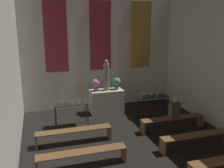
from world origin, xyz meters
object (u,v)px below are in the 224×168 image
flower_vase_right (117,82)px  pew_third_left (82,155)px  flower_vase_left (96,84)px  pew_back_right (173,120)px  altar (107,101)px  pew_back_left (74,133)px  pew_third_right (197,138)px  statue (106,76)px  candle_rack_left (71,107)px  candle_rack_right (153,99)px  person_seated (175,108)px

flower_vase_right → pew_third_left: (-2.22, -3.88, -0.94)m
flower_vase_left → pew_back_right: flower_vase_left is taller
altar → pew_back_left: altar is taller
pew_third_left → pew_third_right: same height
altar → pew_back_right: size_ratio=0.59×
statue → pew_back_left: size_ratio=0.55×
statue → pew_back_right: size_ratio=0.55×
flower_vase_left → pew_back_left: (-1.31, -2.45, -0.94)m
altar → statue: size_ratio=1.07×
candle_rack_left → pew_third_right: bearing=-39.5°
flower_vase_right → candle_rack_left: 2.42m
altar → flower_vase_left: 0.92m
flower_vase_right → pew_third_left: size_ratio=0.22×
flower_vase_left → candle_rack_left: size_ratio=0.43×
statue → pew_third_right: (1.77, -3.88, -1.24)m
candle_rack_left → pew_back_right: (3.41, -1.38, -0.40)m
altar → flower_vase_left: size_ratio=2.72×
altar → pew_third_right: 4.27m
candle_rack_right → pew_third_right: (0.12, -2.81, -0.40)m
altar → person_seated: size_ratio=1.82×
altar → pew_third_right: (1.77, -3.88, -0.14)m
candle_rack_left → pew_back_right: 3.70m
candle_rack_right → pew_back_right: (0.12, -1.38, -0.40)m
flower_vase_left → candle_rack_left: bearing=-138.0°
pew_back_left → person_seated: size_ratio=3.10×
candle_rack_left → pew_third_right: size_ratio=0.51×
flower_vase_right → pew_back_right: bearing=-61.8°
pew_third_left → pew_back_right: (3.53, 1.43, 0.00)m
candle_rack_left → pew_back_left: size_ratio=0.51×
flower_vase_left → person_seated: 3.37m
candle_rack_right → person_seated: size_ratio=1.57×
flower_vase_left → candle_rack_left: (-1.19, -1.07, -0.54)m
pew_back_left → pew_back_right: size_ratio=1.00×
person_seated → flower_vase_left: bearing=132.8°
statue → pew_back_left: statue is taller
altar → flower_vase_right: size_ratio=2.72×
candle_rack_left → person_seated: bearing=-21.7°
candle_rack_right → altar: bearing=146.9°
flower_vase_right → pew_third_left: flower_vase_right is taller
candle_rack_left → altar: bearing=33.1°
flower_vase_left → flower_vase_right: 0.91m
candle_rack_left → flower_vase_right: bearing=27.0°
flower_vase_right → candle_rack_right: 1.69m
candle_rack_right → person_seated: 1.39m
pew_third_left → pew_back_right: 3.81m
flower_vase_right → pew_back_right: size_ratio=0.22×
altar → pew_third_right: altar is taller
statue → pew_back_left: bearing=-125.8°
pew_third_right → pew_third_left: bearing=180.0°
pew_back_left → pew_back_right: bearing=0.0°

